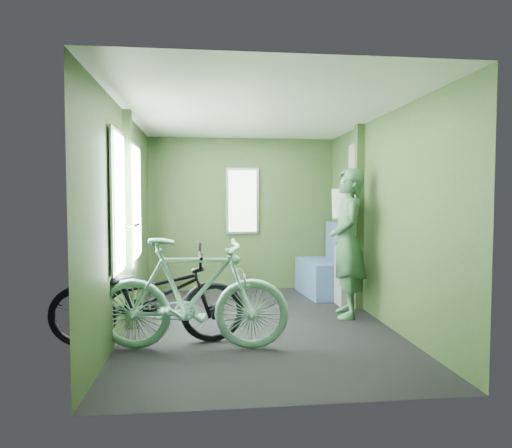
{
  "coord_description": "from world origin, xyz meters",
  "views": [
    {
      "loc": [
        -0.55,
        -4.91,
        1.36
      ],
      "look_at": [
        0.0,
        0.1,
        1.1
      ],
      "focal_mm": 32.0,
      "sensor_mm": 36.0,
      "label": 1
    }
  ],
  "objects_px": {
    "passenger": "(347,243)",
    "bicycle_mint": "(193,351)",
    "bicycle_black": "(149,346)",
    "waste_box": "(346,275)",
    "bench_seat": "(325,273)"
  },
  "relations": [
    {
      "from": "bicycle_mint",
      "to": "bench_seat",
      "type": "bearing_deg",
      "value": -32.61
    },
    {
      "from": "passenger",
      "to": "bicycle_mint",
      "type": "bearing_deg",
      "value": -50.27
    },
    {
      "from": "passenger",
      "to": "bench_seat",
      "type": "bearing_deg",
      "value": -174.22
    },
    {
      "from": "bicycle_black",
      "to": "bench_seat",
      "type": "relative_size",
      "value": 1.71
    },
    {
      "from": "bicycle_black",
      "to": "waste_box",
      "type": "bearing_deg",
      "value": -61.2
    },
    {
      "from": "passenger",
      "to": "waste_box",
      "type": "relative_size",
      "value": 2.19
    },
    {
      "from": "bicycle_mint",
      "to": "waste_box",
      "type": "bearing_deg",
      "value": -43.86
    },
    {
      "from": "passenger",
      "to": "bench_seat",
      "type": "distance_m",
      "value": 1.33
    },
    {
      "from": "bicycle_mint",
      "to": "waste_box",
      "type": "xyz_separation_m",
      "value": [
        1.94,
        1.63,
        0.4
      ]
    },
    {
      "from": "bench_seat",
      "to": "waste_box",
      "type": "bearing_deg",
      "value": -85.47
    },
    {
      "from": "passenger",
      "to": "waste_box",
      "type": "bearing_deg",
      "value": 171.6
    },
    {
      "from": "passenger",
      "to": "waste_box",
      "type": "distance_m",
      "value": 0.75
    },
    {
      "from": "bicycle_black",
      "to": "waste_box",
      "type": "height_order",
      "value": "waste_box"
    },
    {
      "from": "bicycle_black",
      "to": "waste_box",
      "type": "distance_m",
      "value": 2.78
    },
    {
      "from": "bicycle_black",
      "to": "bicycle_mint",
      "type": "distance_m",
      "value": 0.45
    }
  ]
}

